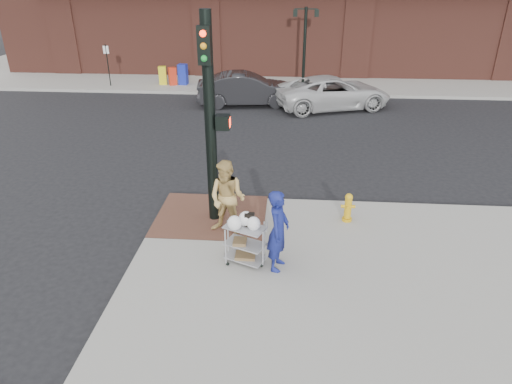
# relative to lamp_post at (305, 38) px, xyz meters

# --- Properties ---
(ground) EXTENTS (220.00, 220.00, 0.00)m
(ground) POSITION_rel_lamp_post_xyz_m (-2.00, -16.00, -2.62)
(ground) COLOR black
(ground) RESTS_ON ground
(sidewalk_far) EXTENTS (65.00, 36.00, 0.15)m
(sidewalk_far) POSITION_rel_lamp_post_xyz_m (10.50, 16.00, -2.54)
(sidewalk_far) COLOR gray
(sidewalk_far) RESTS_ON ground
(brick_curb_ramp) EXTENTS (2.80, 2.40, 0.01)m
(brick_curb_ramp) POSITION_rel_lamp_post_xyz_m (-2.60, -15.10, -2.46)
(brick_curb_ramp) COLOR brown
(brick_curb_ramp) RESTS_ON sidewalk_near
(lamp_post) EXTENTS (1.32, 0.22, 4.00)m
(lamp_post) POSITION_rel_lamp_post_xyz_m (0.00, 0.00, 0.00)
(lamp_post) COLOR black
(lamp_post) RESTS_ON sidewalk_far
(parking_sign) EXTENTS (0.05, 0.05, 2.20)m
(parking_sign) POSITION_rel_lamp_post_xyz_m (-10.50, -1.00, -1.37)
(parking_sign) COLOR black
(parking_sign) RESTS_ON sidewalk_far
(traffic_signal_pole) EXTENTS (0.61, 0.51, 5.00)m
(traffic_signal_pole) POSITION_rel_lamp_post_xyz_m (-2.48, -15.23, 0.21)
(traffic_signal_pole) COLOR black
(traffic_signal_pole) RESTS_ON sidewalk_near
(woman_blue) EXTENTS (0.56, 0.73, 1.80)m
(woman_blue) POSITION_rel_lamp_post_xyz_m (-0.82, -17.23, -1.57)
(woman_blue) COLOR navy
(woman_blue) RESTS_ON sidewalk_near
(pedestrian_tan) EXTENTS (1.06, 0.92, 1.84)m
(pedestrian_tan) POSITION_rel_lamp_post_xyz_m (-2.05, -15.88, -1.55)
(pedestrian_tan) COLOR tan
(pedestrian_tan) RESTS_ON sidewalk_near
(sedan_dark) EXTENTS (4.84, 2.26, 1.54)m
(sedan_dark) POSITION_rel_lamp_post_xyz_m (-2.74, -3.85, -1.85)
(sedan_dark) COLOR black
(sedan_dark) RESTS_ON ground
(minivan_white) EXTENTS (5.83, 4.00, 1.48)m
(minivan_white) POSITION_rel_lamp_post_xyz_m (1.30, -4.09, -1.88)
(minivan_white) COLOR beige
(minivan_white) RESTS_ON ground
(utility_cart) EXTENTS (0.96, 0.77, 1.18)m
(utility_cart) POSITION_rel_lamp_post_xyz_m (-1.52, -17.08, -1.94)
(utility_cart) COLOR gray
(utility_cart) RESTS_ON sidewalk_near
(fire_hydrant) EXTENTS (0.36, 0.25, 0.76)m
(fire_hydrant) POSITION_rel_lamp_post_xyz_m (0.87, -15.09, -2.08)
(fire_hydrant) COLOR gold
(fire_hydrant) RESTS_ON sidewalk_near
(newsbox_red) EXTENTS (0.51, 0.49, 0.94)m
(newsbox_red) POSITION_rel_lamp_post_xyz_m (-7.13, -0.58, -2.00)
(newsbox_red) COLOR red
(newsbox_red) RESTS_ON sidewalk_far
(newsbox_yellow) EXTENTS (0.47, 0.44, 0.97)m
(newsbox_yellow) POSITION_rel_lamp_post_xyz_m (-7.71, -0.45, -1.98)
(newsbox_yellow) COLOR yellow
(newsbox_yellow) RESTS_ON sidewalk_far
(newsbox_blue) EXTENTS (0.50, 0.47, 1.09)m
(newsbox_blue) POSITION_rel_lamp_post_xyz_m (-6.58, -0.40, -1.92)
(newsbox_blue) COLOR #18269E
(newsbox_blue) RESTS_ON sidewalk_far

